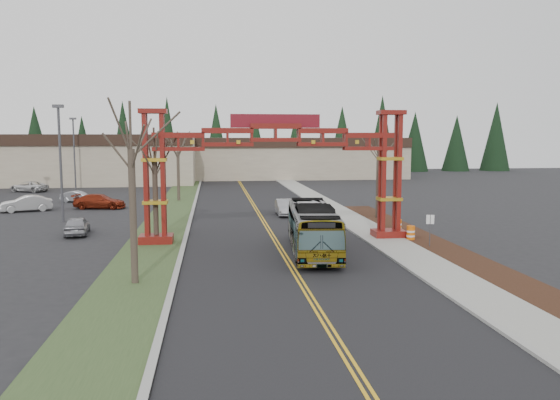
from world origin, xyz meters
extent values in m
plane|color=black|center=(0.00, 0.00, 0.00)|extent=(200.00, 200.00, 0.00)
cube|color=black|center=(0.00, 25.00, 0.01)|extent=(12.00, 110.00, 0.02)
cube|color=gold|center=(-0.12, 25.00, 0.03)|extent=(0.12, 100.00, 0.01)
cube|color=gold|center=(0.12, 25.00, 0.03)|extent=(0.12, 100.00, 0.01)
cube|color=#9A9A95|center=(6.15, 25.00, 0.07)|extent=(0.30, 110.00, 0.15)
cube|color=gray|center=(7.60, 25.00, 0.08)|extent=(2.60, 110.00, 0.14)
cube|color=black|center=(10.20, 10.00, 0.06)|extent=(2.60, 50.00, 0.12)
cube|color=#334A25|center=(-8.00, 25.00, 0.04)|extent=(4.00, 110.00, 0.08)
cube|color=#9A9A95|center=(-6.15, 25.00, 0.07)|extent=(0.30, 110.00, 0.15)
cube|color=maroon|center=(-8.00, 18.00, 0.30)|extent=(2.20, 1.60, 0.60)
cube|color=maroon|center=(-8.55, 17.65, 4.60)|extent=(0.28, 0.28, 8.00)
cube|color=maroon|center=(-7.45, 17.65, 4.60)|extent=(0.28, 0.28, 8.00)
cube|color=maroon|center=(-8.55, 18.35, 4.60)|extent=(0.28, 0.28, 8.00)
cube|color=maroon|center=(-7.45, 18.35, 4.60)|extent=(0.28, 0.28, 8.00)
cube|color=gold|center=(-8.00, 18.00, 2.80)|extent=(1.60, 1.10, 0.22)
cube|color=gold|center=(-8.00, 18.00, 5.60)|extent=(1.60, 1.10, 0.22)
cube|color=maroon|center=(-8.00, 18.00, 8.75)|extent=(1.80, 1.20, 0.30)
cube|color=maroon|center=(8.00, 18.00, 0.30)|extent=(2.20, 1.60, 0.60)
cube|color=maroon|center=(7.45, 17.65, 4.60)|extent=(0.28, 0.28, 8.00)
cube|color=maroon|center=(8.55, 17.65, 4.60)|extent=(0.28, 0.28, 8.00)
cube|color=maroon|center=(7.45, 18.35, 4.60)|extent=(0.28, 0.28, 8.00)
cube|color=maroon|center=(8.55, 18.35, 4.60)|extent=(0.28, 0.28, 8.00)
cube|color=gold|center=(8.00, 18.00, 2.80)|extent=(1.60, 1.10, 0.22)
cube|color=gold|center=(8.00, 18.00, 5.60)|extent=(1.60, 1.10, 0.22)
cube|color=maroon|center=(8.00, 18.00, 8.75)|extent=(1.80, 1.20, 0.30)
cube|color=maroon|center=(0.00, 18.00, 7.50)|extent=(16.00, 0.90, 1.00)
cube|color=maroon|center=(0.00, 18.00, 6.60)|extent=(16.00, 0.90, 0.60)
cube|color=maroon|center=(0.00, 18.00, 8.15)|extent=(6.00, 0.25, 0.90)
cube|color=gray|center=(-30.00, 72.00, 3.75)|extent=(46.00, 22.00, 7.50)
cube|color=black|center=(-30.00, 60.90, 6.70)|extent=(46.00, 0.40, 1.60)
cube|color=gray|center=(10.00, 80.00, 3.50)|extent=(38.00, 20.00, 7.00)
cube|color=black|center=(10.00, 69.90, 6.20)|extent=(38.00, 0.40, 1.60)
cone|color=black|center=(-38.00, 92.00, 6.50)|extent=(5.60, 5.60, 13.00)
cylinder|color=#382D26|center=(-38.00, 92.00, 0.80)|extent=(0.80, 0.80, 1.60)
cone|color=black|center=(-29.50, 92.00, 6.50)|extent=(5.60, 5.60, 13.00)
cylinder|color=#382D26|center=(-29.50, 92.00, 0.80)|extent=(0.80, 0.80, 1.60)
cone|color=black|center=(-21.00, 92.00, 6.50)|extent=(5.60, 5.60, 13.00)
cylinder|color=#382D26|center=(-21.00, 92.00, 0.80)|extent=(0.80, 0.80, 1.60)
cone|color=black|center=(-12.50, 92.00, 6.50)|extent=(5.60, 5.60, 13.00)
cylinder|color=#382D26|center=(-12.50, 92.00, 0.80)|extent=(0.80, 0.80, 1.60)
cone|color=black|center=(-4.00, 92.00, 6.50)|extent=(5.60, 5.60, 13.00)
cylinder|color=#382D26|center=(-4.00, 92.00, 0.80)|extent=(0.80, 0.80, 1.60)
cone|color=black|center=(4.50, 92.00, 6.50)|extent=(5.60, 5.60, 13.00)
cylinder|color=#382D26|center=(4.50, 92.00, 0.80)|extent=(0.80, 0.80, 1.60)
cone|color=black|center=(13.00, 92.00, 6.50)|extent=(5.60, 5.60, 13.00)
cylinder|color=#382D26|center=(13.00, 92.00, 0.80)|extent=(0.80, 0.80, 1.60)
cone|color=black|center=(21.50, 92.00, 6.50)|extent=(5.60, 5.60, 13.00)
cylinder|color=#382D26|center=(21.50, 92.00, 0.80)|extent=(0.80, 0.80, 1.60)
cone|color=black|center=(30.00, 92.00, 6.50)|extent=(5.60, 5.60, 13.00)
cylinder|color=#382D26|center=(30.00, 92.00, 0.80)|extent=(0.80, 0.80, 1.60)
cone|color=black|center=(38.50, 92.00, 6.50)|extent=(5.60, 5.60, 13.00)
cylinder|color=#382D26|center=(38.50, 92.00, 0.80)|extent=(0.80, 0.80, 1.60)
cone|color=black|center=(47.00, 92.00, 6.50)|extent=(5.60, 5.60, 13.00)
cylinder|color=#382D26|center=(47.00, 92.00, 0.80)|extent=(0.80, 0.80, 1.60)
cone|color=black|center=(55.50, 92.00, 6.50)|extent=(5.60, 5.60, 13.00)
cylinder|color=#382D26|center=(55.50, 92.00, 0.80)|extent=(0.80, 0.80, 1.60)
imported|color=#B8BAC0|center=(1.85, 14.00, 1.50)|extent=(3.53, 10.96, 3.00)
imported|color=#A5A8AD|center=(2.29, 30.23, 0.72)|extent=(1.55, 4.40, 1.45)
imported|color=#94959B|center=(-14.07, 22.18, 0.68)|extent=(2.11, 4.17, 1.36)
imported|color=silver|center=(-21.97, 35.80, 0.76)|extent=(4.91, 3.10, 1.53)
imported|color=maroon|center=(-15.42, 37.11, 0.73)|extent=(5.29, 2.74, 1.47)
imported|color=#999AA0|center=(-18.86, 43.00, 0.61)|extent=(3.92, 2.25, 1.22)
imported|color=silver|center=(-28.05, 55.64, 0.69)|extent=(5.45, 4.10, 1.38)
cylinder|color=#382D26|center=(-8.00, 7.83, 3.26)|extent=(0.34, 0.34, 6.52)
cylinder|color=#382D26|center=(-8.00, 7.83, 7.58)|extent=(0.13, 0.13, 2.33)
cylinder|color=#382D26|center=(-8.00, 18.11, 2.73)|extent=(0.34, 0.34, 5.45)
cylinder|color=#382D26|center=(-8.00, 18.11, 6.52)|extent=(0.13, 0.13, 2.36)
cylinder|color=#382D26|center=(-8.00, 42.81, 2.76)|extent=(0.33, 0.33, 5.52)
cylinder|color=#382D26|center=(-8.00, 42.81, 6.56)|extent=(0.12, 0.12, 2.29)
cylinder|color=#382D26|center=(10.00, 27.20, 2.73)|extent=(0.29, 0.29, 5.45)
cylinder|color=#382D26|center=(10.00, 27.20, 6.36)|extent=(0.11, 0.11, 2.00)
cylinder|color=#3F3F44|center=(-16.72, 28.60, 4.75)|extent=(0.21, 0.21, 9.50)
cube|color=#3F3F44|center=(-16.72, 28.60, 9.60)|extent=(0.84, 0.42, 0.26)
cylinder|color=#3F3F44|center=(-22.99, 59.18, 4.75)|extent=(0.21, 0.21, 9.50)
cube|color=#3F3F44|center=(-22.99, 59.18, 9.60)|extent=(0.84, 0.42, 0.26)
cylinder|color=#3F3F44|center=(9.51, 14.35, 1.08)|extent=(0.06, 0.06, 2.16)
cube|color=white|center=(9.51, 14.35, 1.86)|extent=(0.49, 0.16, 0.59)
cylinder|color=orange|center=(9.17, 16.78, 0.53)|extent=(0.55, 0.55, 1.06)
cylinder|color=white|center=(9.17, 16.78, 0.69)|extent=(0.57, 0.57, 0.13)
cylinder|color=white|center=(9.17, 16.78, 0.37)|extent=(0.57, 0.57, 0.13)
cylinder|color=orange|center=(9.31, 19.85, 0.53)|extent=(0.55, 0.55, 1.05)
cylinder|color=white|center=(9.31, 19.85, 0.68)|extent=(0.57, 0.57, 0.13)
cylinder|color=white|center=(9.31, 19.85, 0.37)|extent=(0.57, 0.57, 0.13)
cylinder|color=orange|center=(9.60, 20.99, 0.51)|extent=(0.53, 0.53, 1.01)
cylinder|color=white|center=(9.60, 20.99, 0.66)|extent=(0.55, 0.55, 0.12)
cylinder|color=white|center=(9.60, 20.99, 0.36)|extent=(0.55, 0.55, 0.12)
camera|label=1|loc=(-4.20, -18.54, 7.05)|focal=35.00mm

